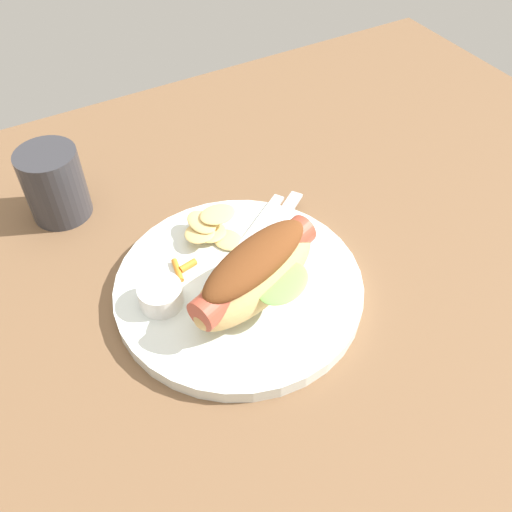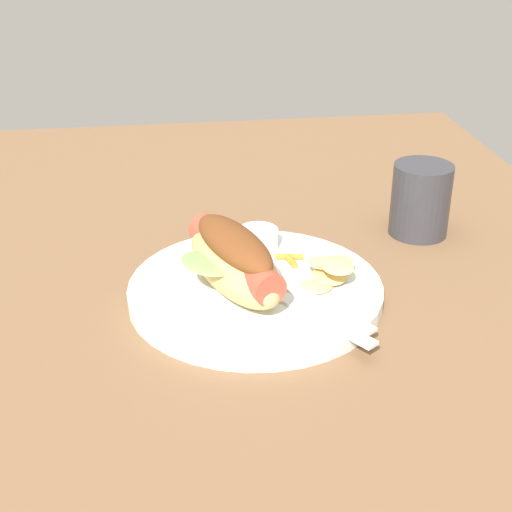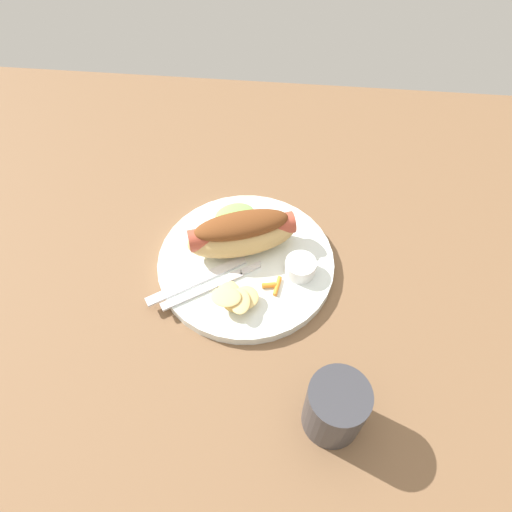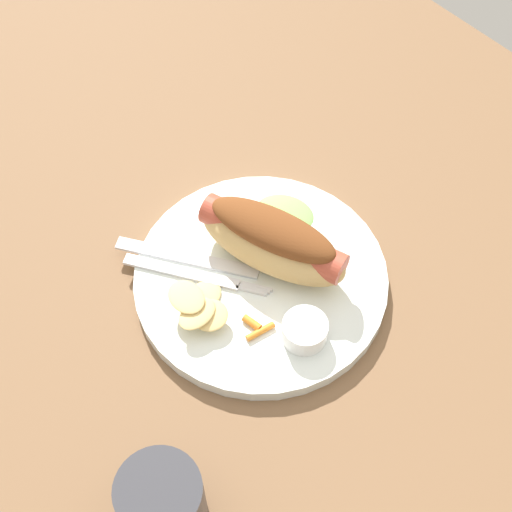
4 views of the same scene
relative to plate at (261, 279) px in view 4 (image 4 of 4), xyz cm
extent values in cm
cube|color=brown|center=(0.88, 2.18, -1.70)|extent=(120.00, 90.00, 1.80)
cylinder|color=white|center=(0.00, 0.00, 0.00)|extent=(25.72, 25.72, 1.60)
ellipsoid|color=tan|center=(-0.75, 2.13, 3.53)|extent=(17.07, 11.12, 5.46)
cylinder|color=#B24733|center=(-0.75, 2.13, 4.48)|extent=(15.47, 8.07, 3.19)
ellipsoid|color=brown|center=(-0.75, 2.13, 5.92)|extent=(14.30, 8.87, 2.85)
ellipsoid|color=#7FC65B|center=(-2.11, 4.99, 4.62)|extent=(7.38, 6.73, 0.95)
cylinder|color=white|center=(7.92, -1.41, 1.96)|extent=(4.39, 4.39, 2.32)
cube|color=silver|center=(-5.42, -5.88, 1.00)|extent=(10.77, 7.72, 0.40)
cube|color=silver|center=(1.21, -2.01, 1.00)|extent=(2.83, 2.02, 0.40)
cube|color=silver|center=(0.96, -1.64, 1.00)|extent=(2.83, 2.02, 0.40)
cube|color=silver|center=(0.72, -1.26, 1.00)|extent=(2.83, 2.02, 0.40)
cube|color=silver|center=(-6.42, -4.38, 0.98)|extent=(13.25, 9.75, 0.36)
ellipsoid|color=#E7C578|center=(-1.76, -5.79, 1.05)|extent=(3.98, 4.41, 0.50)
ellipsoid|color=#E7C578|center=(-0.43, -7.54, 1.47)|extent=(4.49, 4.28, 0.93)
ellipsoid|color=#E7C578|center=(0.80, -7.20, 2.22)|extent=(3.85, 3.92, 0.97)
ellipsoid|color=#E7C578|center=(0.16, -8.18, 2.68)|extent=(3.24, 4.40, 0.63)
ellipsoid|color=#E7C578|center=(-1.72, -7.96, 3.16)|extent=(4.17, 3.35, 0.59)
cylinder|color=orange|center=(4.90, -4.34, 1.12)|extent=(1.12, 3.07, 0.64)
cylinder|color=orange|center=(3.69, -4.36, 1.17)|extent=(2.04, 1.10, 0.75)
cylinder|color=#333338|center=(12.50, -21.40, 3.52)|extent=(6.93, 6.93, 8.64)
camera|label=1|loc=(16.64, 33.09, 44.34)|focal=38.87mm
camera|label=2|loc=(-64.45, 9.02, 37.55)|focal=52.00mm
camera|label=3|loc=(5.30, -39.02, 55.22)|focal=32.35mm
camera|label=4|loc=(29.66, -26.41, 64.65)|focal=52.35mm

